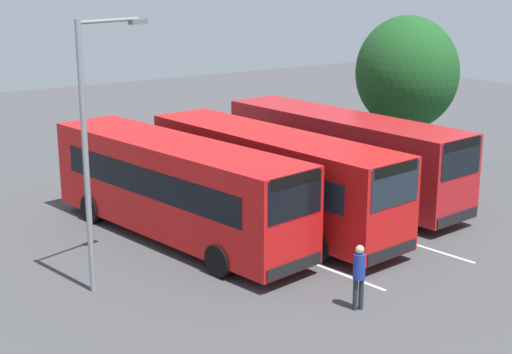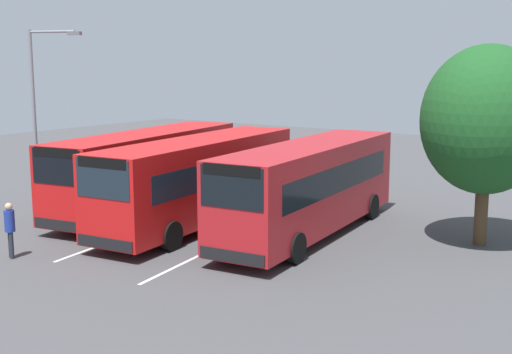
% 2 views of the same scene
% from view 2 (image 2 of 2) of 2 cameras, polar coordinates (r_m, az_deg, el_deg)
% --- Properties ---
extents(ground_plane, '(69.20, 69.20, 0.00)m').
position_cam_2_polar(ground_plane, '(26.04, -3.51, -3.87)').
color(ground_plane, '#424244').
extents(bus_far_left, '(10.98, 4.13, 3.28)m').
position_cam_2_polar(bus_far_left, '(28.03, -9.24, 0.76)').
color(bus_far_left, red).
rests_on(bus_far_left, ground).
extents(bus_center_left, '(10.94, 3.61, 3.28)m').
position_cam_2_polar(bus_center_left, '(25.32, -4.87, -0.11)').
color(bus_center_left, red).
rests_on(bus_center_left, ground).
extents(bus_center_right, '(10.93, 3.50, 3.28)m').
position_cam_2_polar(bus_center_right, '(23.87, 4.57, -0.71)').
color(bus_center_right, '#AD191E').
rests_on(bus_center_right, ground).
extents(pedestrian, '(0.42, 0.42, 1.79)m').
position_cam_2_polar(pedestrian, '(22.46, -20.22, -3.90)').
color(pedestrian, '#232833').
rests_on(pedestrian, ground).
extents(street_lamp, '(0.91, 2.35, 7.42)m').
position_cam_2_polar(street_lamp, '(29.01, -18.02, 5.65)').
color(street_lamp, gray).
rests_on(street_lamp, ground).
extents(depot_tree, '(4.72, 4.25, 6.73)m').
position_cam_2_polar(depot_tree, '(23.43, 19.03, 4.60)').
color(depot_tree, '#4C3823').
rests_on(depot_tree, ground).
extents(lane_stripe_outer_left, '(13.99, 2.22, 0.01)m').
position_cam_2_polar(lane_stripe_outer_left, '(27.20, -6.54, -3.31)').
color(lane_stripe_outer_left, silver).
rests_on(lane_stripe_outer_left, ground).
extents(lane_stripe_inner_left, '(13.99, 2.22, 0.01)m').
position_cam_2_polar(lane_stripe_inner_left, '(24.95, -0.20, -4.45)').
color(lane_stripe_inner_left, silver).
rests_on(lane_stripe_inner_left, ground).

